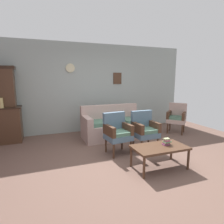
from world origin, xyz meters
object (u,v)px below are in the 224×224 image
Objects in this scene: vase_on_cabinet at (1,103)px; coffee_table at (160,149)px; floral_couch at (113,126)px; wingback_chair_by_fireplace at (177,117)px; book_stack_on_table at (167,142)px; armchair_near_cabinet at (145,129)px; armchair_row_middle at (117,131)px.

coffee_table is (2.91, -2.49, -0.68)m from vase_on_cabinet.
floral_couch is 2.02m from wingback_chair_by_fireplace.
wingback_chair_by_fireplace is 2.50m from book_stack_on_table.
armchair_near_cabinet is 0.90× the size of coffee_table.
book_stack_on_table reaches higher than coffee_table.
book_stack_on_table is at bearing -56.92° from armchair_row_middle.
book_stack_on_table is at bearing 8.60° from coffee_table.
armchair_near_cabinet is (3.14, -1.55, -0.56)m from vase_on_cabinet.
vase_on_cabinet is 3.90m from coffee_table.
vase_on_cabinet is 0.28× the size of wingback_chair_by_fireplace.
coffee_table is 0.20m from book_stack_on_table.
vase_on_cabinet is 0.25× the size of coffee_table.
floral_couch is 2.08m from book_stack_on_table.
vase_on_cabinet is 0.28× the size of armchair_row_middle.
wingback_chair_by_fireplace reaches higher than book_stack_on_table.
armchair_near_cabinet reaches higher than book_stack_on_table.
armchair_near_cabinet is at bearing 86.00° from book_stack_on_table.
floral_couch is 1.92× the size of wingback_chair_by_fireplace.
book_stack_on_table is (-1.72, -1.82, -0.02)m from wingback_chair_by_fireplace.
coffee_table is 6.28× the size of book_stack_on_table.
armchair_row_middle is at bearing 123.08° from book_stack_on_table.
armchair_near_cabinet is (0.35, -1.14, 0.17)m from floral_couch.
armchair_near_cabinet is 1.88m from wingback_chair_by_fireplace.
vase_on_cabinet is 0.28× the size of armchair_near_cabinet.
floral_couch reaches higher than coffee_table.
wingback_chair_by_fireplace is (2.33, 0.88, 0.00)m from armchair_row_middle.
book_stack_on_table is at bearing -82.15° from floral_couch.
armchair_row_middle is at bearing 114.95° from coffee_table.
wingback_chair_by_fireplace is (1.65, 0.91, 0.00)m from armchair_near_cabinet.
wingback_chair_by_fireplace is (2.00, -0.23, 0.17)m from floral_couch.
armchair_row_middle is 2.49m from wingback_chair_by_fireplace.
floral_couch is at bearing 73.42° from armchair_row_middle.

